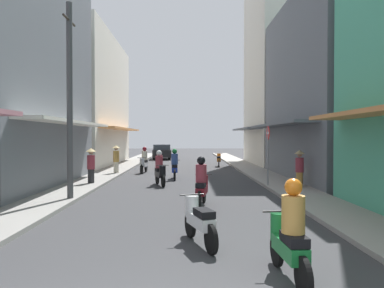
% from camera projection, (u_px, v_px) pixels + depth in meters
% --- Properties ---
extents(ground_plane, '(97.43, 97.43, 0.00)m').
position_uv_depth(ground_plane, '(184.00, 175.00, 21.47)').
color(ground_plane, '#38383A').
extents(sidewalk_left, '(1.78, 52.29, 0.12)m').
position_uv_depth(sidewalk_left, '(107.00, 174.00, 21.40)').
color(sidewalk_left, gray).
rests_on(sidewalk_left, ground).
extents(sidewalk_right, '(1.78, 52.29, 0.12)m').
position_uv_depth(sidewalk_right, '(260.00, 174.00, 21.54)').
color(sidewalk_right, '#9E9991').
rests_on(sidewalk_right, ground).
extents(building_left_far, '(7.05, 13.19, 9.77)m').
position_uv_depth(building_left_far, '(77.00, 102.00, 28.81)').
color(building_left_far, silver).
rests_on(building_left_far, ground).
extents(building_right_mid, '(7.05, 10.59, 9.16)m').
position_uv_depth(building_right_mid, '(346.00, 90.00, 18.97)').
color(building_right_mid, slate).
rests_on(building_right_mid, ground).
extents(building_right_far, '(7.05, 8.82, 16.51)m').
position_uv_depth(building_right_far, '(291.00, 59.00, 28.94)').
color(building_right_far, silver).
rests_on(building_right_far, ground).
extents(motorbike_maroon, '(0.58, 1.80, 1.58)m').
position_uv_depth(motorbike_maroon, '(202.00, 184.00, 11.76)').
color(motorbike_maroon, black).
rests_on(motorbike_maroon, ground).
extents(motorbike_black, '(0.70, 1.76, 1.58)m').
position_uv_depth(motorbike_black, '(160.00, 170.00, 16.75)').
color(motorbike_black, black).
rests_on(motorbike_black, ground).
extents(motorbike_orange, '(0.55, 1.81, 0.96)m').
position_uv_depth(motorbike_orange, '(219.00, 160.00, 27.51)').
color(motorbike_orange, black).
rests_on(motorbike_orange, ground).
extents(motorbike_white, '(0.73, 1.75, 0.96)m').
position_uv_depth(motorbike_white, '(199.00, 220.00, 7.57)').
color(motorbike_white, black).
rests_on(motorbike_white, ground).
extents(motorbike_blue, '(0.55, 1.81, 1.58)m').
position_uv_depth(motorbike_blue, '(175.00, 166.00, 19.23)').
color(motorbike_blue, black).
rests_on(motorbike_blue, ground).
extents(motorbike_silver, '(0.55, 1.81, 1.58)m').
position_uv_depth(motorbike_silver, '(144.00, 161.00, 22.58)').
color(motorbike_silver, black).
rests_on(motorbike_silver, ground).
extents(motorbike_green, '(0.55, 1.81, 1.58)m').
position_uv_depth(motorbike_green, '(289.00, 235.00, 5.65)').
color(motorbike_green, black).
rests_on(motorbike_green, ground).
extents(parked_car, '(2.04, 4.21, 1.45)m').
position_uv_depth(parked_car, '(162.00, 152.00, 36.42)').
color(parked_car, black).
rests_on(parked_car, ground).
extents(pedestrian_far, '(0.44, 0.44, 1.64)m').
position_uv_depth(pedestrian_far, '(300.00, 167.00, 15.55)').
color(pedestrian_far, '#BF8C3F').
rests_on(pedestrian_far, ground).
extents(pedestrian_midway, '(0.44, 0.44, 1.68)m').
position_uv_depth(pedestrian_midway, '(91.00, 164.00, 16.71)').
color(pedestrian_midway, '#262628').
rests_on(pedestrian_midway, ground).
extents(pedestrian_crossing, '(0.44, 0.44, 1.71)m').
position_uv_depth(pedestrian_crossing, '(116.00, 158.00, 21.36)').
color(pedestrian_crossing, beige).
rests_on(pedestrian_crossing, ground).
extents(utility_pole, '(0.20, 1.20, 6.68)m').
position_uv_depth(utility_pole, '(70.00, 100.00, 12.54)').
color(utility_pole, '#4C4C4F').
rests_on(utility_pole, ground).
extents(street_sign_no_entry, '(0.07, 0.60, 2.65)m').
position_uv_depth(street_sign_no_entry, '(268.00, 148.00, 16.06)').
color(street_sign_no_entry, gray).
rests_on(street_sign_no_entry, ground).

